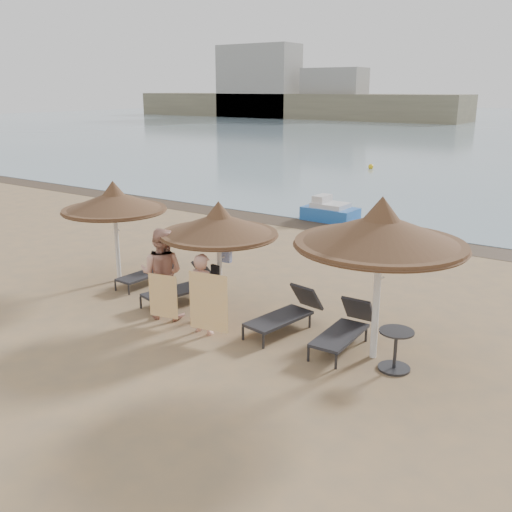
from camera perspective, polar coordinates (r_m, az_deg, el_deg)
The scene contains 19 objects.
ground at distance 12.57m, azimuth -6.77°, elevation -6.39°, with size 160.00×160.00×0.00m, color #9A764C.
wet_sand_strip at distance 20.22m, azimuth 11.01°, elevation 2.25°, with size 200.00×1.60×0.01m, color #453628.
far_shore at distance 92.51m, azimuth 14.22°, elevation 14.73°, with size 150.00×54.80×12.00m.
palapa_left at distance 14.93m, azimuth -14.02°, elevation 5.29°, with size 2.65×2.65×2.63m.
palapa_center at distance 12.26m, azimuth -3.74°, elevation 3.12°, with size 2.58×2.58×2.56m.
palapa_right at distance 10.27m, azimuth 12.37°, elevation 2.45°, with size 3.09×3.09×3.06m.
lounger_far_left at distance 14.93m, azimuth -10.69°, elevation -1.49°, with size 0.62×1.68×0.74m.
lounger_near_left at distance 13.53m, azimuth -7.20°, elevation -3.01°, with size 1.07×1.97×0.84m.
lounger_near_right at distance 11.91m, azimuth 3.14°, elevation -5.64°, with size 0.93×1.96×0.84m.
lounger_far_right at distance 11.32m, azimuth 8.93°, elevation -7.08°, with size 0.67×1.87×0.83m.
side_table at distance 10.58m, azimuth 13.75°, elevation -9.24°, with size 0.62×0.62×0.75m.
person_left at distance 12.45m, azimuth -9.44°, elevation -1.01°, with size 1.07×0.70×2.33m, color tan.
person_right at distance 11.56m, azimuth -5.37°, elevation -3.17°, with size 0.91×0.59×1.97m, color tan.
towel_left at distance 12.15m, azimuth -9.27°, elevation -3.99°, with size 0.67×0.16×0.95m.
towel_right at distance 11.23m, azimuth -4.79°, elevation -4.64°, with size 0.84×0.16×1.19m.
bag_patterned at distance 12.57m, azimuth -3.18°, elevation 0.34°, with size 0.34×0.14×0.42m.
bag_dark at distance 12.41m, azimuth -4.11°, elevation -1.58°, with size 0.22×0.11×0.30m.
pedal_boat at distance 21.96m, azimuth 7.37°, elevation 4.45°, with size 2.05×1.26×0.94m.
buoy_left at distance 36.74m, azimuth 11.41°, elevation 8.76°, with size 0.32×0.32×0.32m, color yellow.
Camera 1 is at (7.74, -8.64, 4.85)m, focal length 40.00 mm.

